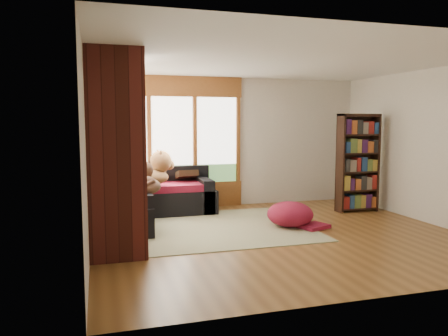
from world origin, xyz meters
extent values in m
plane|color=brown|center=(0.00, 0.00, 0.00)|extent=(5.50, 5.50, 0.00)
plane|color=white|center=(0.00, 0.00, 2.60)|extent=(5.50, 5.50, 0.00)
cube|color=silver|center=(0.00, 2.50, 1.30)|extent=(5.50, 0.04, 2.60)
cube|color=silver|center=(0.00, -2.50, 1.30)|extent=(5.50, 0.04, 2.60)
cube|color=silver|center=(-2.75, 0.00, 1.30)|extent=(0.04, 5.00, 2.60)
cube|color=silver|center=(2.75, 0.00, 1.30)|extent=(0.04, 5.00, 2.60)
cube|color=brown|center=(-1.20, 2.47, 1.35)|extent=(2.82, 0.10, 1.90)
cube|color=white|center=(-1.20, 2.47, 1.35)|extent=(2.54, 0.09, 1.62)
cube|color=brown|center=(-2.72, 1.20, 1.35)|extent=(0.10, 2.62, 1.90)
cube|color=white|center=(-2.72, 1.20, 1.35)|extent=(0.09, 2.36, 1.62)
cube|color=#859865|center=(-2.69, 2.03, 1.75)|extent=(0.03, 0.72, 0.90)
cube|color=#471914|center=(-2.40, -0.35, 1.30)|extent=(0.70, 0.70, 2.60)
cube|color=black|center=(-1.65, 2.05, 0.21)|extent=(2.20, 0.90, 0.42)
cube|color=black|center=(-1.65, 2.40, 0.61)|extent=(2.20, 0.20, 0.38)
cube|color=black|center=(-0.65, 2.05, 0.30)|extent=(0.20, 0.90, 0.60)
cube|color=maroon|center=(-1.75, 1.93, 0.48)|extent=(1.90, 0.66, 0.12)
cube|color=black|center=(-2.30, 1.40, 0.21)|extent=(0.90, 2.20, 0.42)
cube|color=black|center=(-2.65, 1.40, 0.61)|extent=(0.20, 2.20, 0.38)
cube|color=black|center=(-2.30, 0.40, 0.30)|extent=(0.90, 0.20, 0.60)
cube|color=maroon|center=(-2.18, 1.05, 0.48)|extent=(0.66, 1.20, 0.12)
cube|color=maroon|center=(-2.18, 2.00, 0.48)|extent=(0.66, 0.66, 0.12)
cube|color=beige|center=(-1.02, 0.68, 0.01)|extent=(3.38, 2.59, 0.01)
cube|color=black|center=(2.52, 1.22, 0.93)|extent=(0.04, 0.27, 1.86)
cube|color=black|center=(1.76, 1.22, 0.93)|extent=(0.04, 0.27, 1.86)
cube|color=black|center=(2.14, 1.34, 0.93)|extent=(0.80, 0.02, 1.86)
cube|color=black|center=(2.14, 1.22, 0.06)|extent=(0.72, 0.25, 0.03)
cube|color=black|center=(2.14, 1.22, 0.41)|extent=(0.72, 0.25, 0.03)
cube|color=black|center=(2.14, 1.22, 0.77)|extent=(0.72, 0.25, 0.03)
cube|color=black|center=(2.14, 1.22, 1.12)|extent=(0.72, 0.25, 0.03)
cube|color=black|center=(2.14, 1.22, 1.47)|extent=(0.72, 0.25, 0.03)
cube|color=black|center=(2.14, 1.22, 1.82)|extent=(0.72, 0.25, 0.03)
cube|color=#726659|center=(2.14, 1.20, 0.93)|extent=(0.68, 0.19, 1.70)
ellipsoid|color=maroon|center=(0.39, 0.44, 0.22)|extent=(0.98, 0.98, 0.41)
ellipsoid|color=brown|center=(-1.89, 1.66, 0.78)|extent=(1.02, 0.72, 0.32)
sphere|color=brown|center=(-1.54, 1.69, 0.93)|extent=(0.43, 0.43, 0.39)
cone|color=brown|center=(-1.61, 1.69, 1.09)|extent=(0.16, 0.16, 0.17)
ellipsoid|color=#3C271F|center=(-1.91, 0.89, 0.72)|extent=(0.52, 0.78, 0.26)
sphere|color=#3C271F|center=(-1.90, 1.17, 0.85)|extent=(0.32, 0.32, 0.31)
cone|color=#3C271F|center=(-1.90, 1.12, 0.97)|extent=(0.12, 0.12, 0.13)
cube|color=#2F2316|center=(-0.95, 2.26, 0.74)|extent=(0.45, 0.12, 0.45)
cube|color=#2F2316|center=(-1.55, 2.26, 0.74)|extent=(0.45, 0.12, 0.45)
cube|color=#2F2316|center=(-2.48, 1.80, 0.74)|extent=(0.45, 0.12, 0.45)
cube|color=#2F2316|center=(-2.48, 0.70, 0.74)|extent=(0.45, 0.12, 0.45)
cube|color=maroon|center=(-2.15, 2.26, 0.74)|extent=(0.42, 0.12, 0.42)
camera|label=1|loc=(-2.62, -6.01, 1.71)|focal=35.00mm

